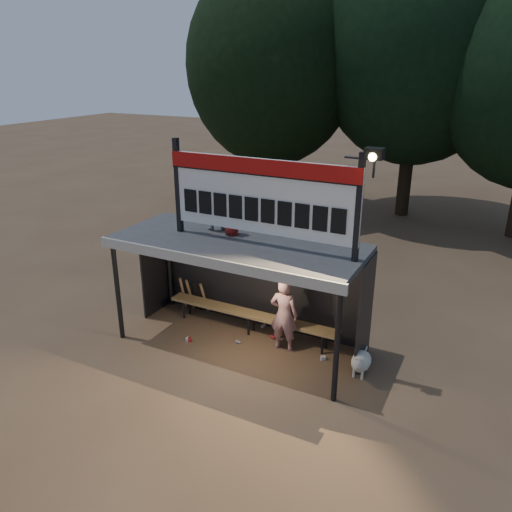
# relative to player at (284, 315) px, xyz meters

# --- Properties ---
(ground) EXTENTS (80.00, 80.00, 0.00)m
(ground) POSITION_rel_player_xyz_m (-0.91, -0.26, -0.79)
(ground) COLOR brown
(ground) RESTS_ON ground
(player) EXTENTS (0.61, 0.44, 1.58)m
(player) POSITION_rel_player_xyz_m (0.00, 0.00, 0.00)
(player) COLOR silver
(player) RESTS_ON ground
(child_a) EXTENTS (0.61, 0.57, 1.00)m
(child_a) POSITION_rel_player_xyz_m (-1.70, 0.17, 2.03)
(child_a) COLOR gray
(child_a) RESTS_ON dugout_shelter
(child_b) EXTENTS (0.52, 0.52, 0.91)m
(child_b) POSITION_rel_player_xyz_m (-1.22, 0.05, 1.99)
(child_b) COLOR maroon
(child_b) RESTS_ON dugout_shelter
(dugout_shelter) EXTENTS (5.10, 2.08, 2.32)m
(dugout_shelter) POSITION_rel_player_xyz_m (-0.91, -0.01, 1.05)
(dugout_shelter) COLOR #3B3B3E
(dugout_shelter) RESTS_ON ground
(scoreboard_assembly) EXTENTS (4.10, 0.27, 1.99)m
(scoreboard_assembly) POSITION_rel_player_xyz_m (-0.35, -0.26, 2.53)
(scoreboard_assembly) COLOR black
(scoreboard_assembly) RESTS_ON dugout_shelter
(bench) EXTENTS (4.00, 0.35, 0.48)m
(bench) POSITION_rel_player_xyz_m (-0.91, 0.29, -0.36)
(bench) COLOR #987848
(bench) RESTS_ON ground
(tree_left) EXTENTS (6.46, 6.46, 9.27)m
(tree_left) POSITION_rel_player_xyz_m (-4.91, 9.74, 4.72)
(tree_left) COLOR black
(tree_left) RESTS_ON ground
(tree_mid) EXTENTS (7.22, 7.22, 10.36)m
(tree_mid) POSITION_rel_player_xyz_m (0.09, 11.24, 5.37)
(tree_mid) COLOR black
(tree_mid) RESTS_ON ground
(dog) EXTENTS (0.36, 0.81, 0.49)m
(dog) POSITION_rel_player_xyz_m (1.69, -0.18, -0.51)
(dog) COLOR #EFE6CF
(dog) RESTS_ON ground
(bats) EXTENTS (0.67, 0.35, 0.84)m
(bats) POSITION_rel_player_xyz_m (-2.59, 0.56, -0.36)
(bats) COLOR #A3744C
(bats) RESTS_ON ground
(litter) EXTENTS (2.93, 1.38, 0.08)m
(litter) POSITION_rel_player_xyz_m (-0.84, -0.12, -0.75)
(litter) COLOR maroon
(litter) RESTS_ON ground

